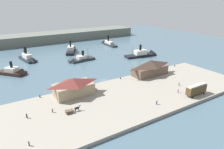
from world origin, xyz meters
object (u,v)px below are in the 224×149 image
Objects in this scene: pedestrian_by_tram at (29,143)px; mooring_post_west at (120,78)px; ferry_moored_west at (78,60)px; ferry_approaching_west at (71,50)px; pedestrian_walking_east at (27,116)px; ferry_moored_east at (144,54)px; horse_cart at (72,110)px; mooring_post_east at (40,96)px; ferry_outer_harbor at (15,72)px; ferry_shed_customs_shed at (73,87)px; ferry_departing_north at (108,43)px; pedestrian_near_west_shed at (157,102)px; ferry_near_quay at (28,59)px; pedestrian_near_cart at (52,110)px; pedestrian_near_east_shed at (179,84)px; ferry_shed_west_terminal at (150,67)px; mooring_post_center_east at (175,66)px; pedestrian_standing_center at (178,91)px; street_tram at (196,89)px.

mooring_post_west is (47.49, 27.07, -0.25)m from pedestrian_by_tram.
ferry_moored_west is 27.11m from ferry_approaching_west.
ferry_approaching_west is (5.92, 26.45, 0.54)m from ferry_moored_west.
ferry_moored_east is (85.50, 42.05, -0.61)m from pedestrian_walking_east.
horse_cart is 6.22× the size of mooring_post_east.
ferry_outer_harbor is at bearing 138.97° from mooring_post_west.
pedestrian_by_tram is at bearing -133.96° from ferry_shed_customs_shed.
pedestrian_walking_east is 0.08× the size of ferry_departing_north.
ferry_departing_north reaches higher than pedestrian_near_west_shed.
horse_cart is 0.28× the size of ferry_near_quay.
horse_cart reaches higher than pedestrian_near_cart.
ferry_outer_harbor is at bearing 136.28° from pedestrian_near_east_shed.
mooring_post_west is (31.39, 17.04, -0.48)m from horse_cart.
ferry_moored_west is (-20.52, 45.23, -4.15)m from ferry_shed_west_terminal.
ferry_shed_west_terminal is 0.82× the size of ferry_departing_north.
mooring_post_east is at bearing -159.58° from ferry_moored_east.
ferry_shed_customs_shed is 8.84× the size of pedestrian_near_west_shed.
mooring_post_west is at bearing -91.10° from ferry_approaching_west.
mooring_post_east is 0.05× the size of ferry_moored_west.
ferry_outer_harbor is at bearing 155.00° from mooring_post_center_east.
pedestrian_by_tram reaches higher than mooring_post_east.
pedestrian_standing_center reaches higher than mooring_post_east.
ferry_shed_west_terminal reaches higher than mooring_post_west.
pedestrian_near_west_shed is at bearing -111.22° from ferry_departing_north.
ferry_near_quay is at bearing -167.26° from ferry_departing_north.
ferry_near_quay reaches higher than pedestrian_standing_center.
pedestrian_near_west_shed reaches higher than mooring_post_west.
pedestrian_near_west_shed is 76.02m from ferry_outer_harbor.
ferry_outer_harbor reaches higher than pedestrian_near_west_shed.
ferry_shed_west_terminal is 10.73× the size of pedestrian_near_west_shed.
pedestrian_standing_center is (57.16, -12.87, -0.06)m from pedestrian_walking_east.
pedestrian_near_west_shed is 0.07× the size of ferry_moored_east.
pedestrian_near_west_shed is (-20.61, -7.54, 0.05)m from pedestrian_near_east_shed.
ferry_moored_east is at bearing -22.75° from ferry_near_quay.
ferry_moored_east reaches higher than mooring_post_center_east.
pedestrian_near_west_shed is at bearing -126.89° from ferry_shed_west_terminal.
horse_cart is 14.70m from pedestrian_walking_east.
ferry_near_quay reaches higher than pedestrian_walking_east.
horse_cart is at bearing -31.23° from pedestrian_near_cart.
mooring_post_east is 105.95m from ferry_departing_north.
pedestrian_near_east_shed is 66.54m from ferry_moored_west.
pedestrian_near_west_shed is 45.41m from mooring_post_east.
pedestrian_by_tram is 132.52m from ferry_departing_north.
pedestrian_walking_east is 0.11× the size of ferry_outer_harbor.
street_tram is 5.68× the size of pedestrian_near_west_shed.
ferry_shed_west_terminal reaches higher than ferry_outer_harbor.
ferry_moored_west is 53.18m from ferry_departing_north.
street_tram is 107.55m from ferry_departing_north.
ferry_shed_west_terminal is 31.36m from pedestrian_near_west_shed.
ferry_shed_customs_shed is 21.38m from pedestrian_walking_east.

